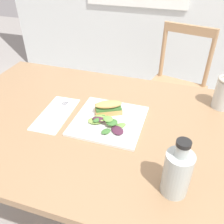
{
  "coord_description": "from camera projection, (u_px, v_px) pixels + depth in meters",
  "views": [
    {
      "loc": [
        0.13,
        -0.52,
        1.34
      ],
      "look_at": [
        -0.12,
        0.25,
        0.76
      ],
      "focal_mm": 38.91,
      "sensor_mm": 36.0,
      "label": 1
    }
  ],
  "objects": [
    {
      "name": "salad_mixed_greens",
      "position": [
        104.0,
        121.0,
        0.94
      ],
      "size": [
        0.17,
        0.13,
        0.03
      ],
      "color": "#6B9E47",
      "rests_on": "plate_lunch"
    },
    {
      "name": "plate_lunch",
      "position": [
        109.0,
        121.0,
        0.97
      ],
      "size": [
        0.27,
        0.27,
        0.01
      ],
      "primitive_type": "cube",
      "color": "white",
      "rests_on": "dining_table"
    },
    {
      "name": "fork_on_napkin",
      "position": [
        58.0,
        111.0,
        1.03
      ],
      "size": [
        0.03,
        0.19,
        0.0
      ],
      "color": "silver",
      "rests_on": "napkin_folded"
    },
    {
      "name": "chair_wooden_far",
      "position": [
        175.0,
        89.0,
        1.77
      ],
      "size": [
        0.48,
        0.48,
        0.87
      ],
      "color": "tan",
      "rests_on": "ground"
    },
    {
      "name": "sandwich_half_front",
      "position": [
        108.0,
        107.0,
        0.99
      ],
      "size": [
        0.12,
        0.1,
        0.06
      ],
      "color": "tan",
      "rests_on": "plate_lunch"
    },
    {
      "name": "napkin_folded",
      "position": [
        56.0,
        114.0,
        1.01
      ],
      "size": [
        0.13,
        0.26,
        0.0
      ],
      "primitive_type": "cube",
      "rotation": [
        0.0,
        0.0,
        0.04
      ],
      "color": "white",
      "rests_on": "dining_table"
    },
    {
      "name": "mason_jar_iced_tea",
      "position": [
        224.0,
        94.0,
        1.03
      ],
      "size": [
        0.08,
        0.08,
        0.14
      ],
      "color": "#C67528",
      "rests_on": "dining_table"
    },
    {
      "name": "bottle_cold_brew",
      "position": [
        177.0,
        175.0,
        0.67
      ],
      "size": [
        0.08,
        0.08,
        0.19
      ],
      "color": "black",
      "rests_on": "dining_table"
    },
    {
      "name": "dining_table",
      "position": [
        109.0,
        146.0,
        1.03
      ],
      "size": [
        1.4,
        0.83,
        0.74
      ],
      "color": "#997551",
      "rests_on": "ground"
    }
  ]
}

